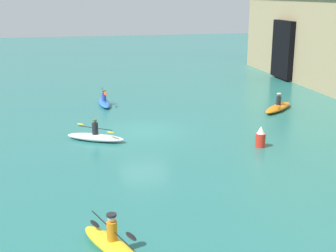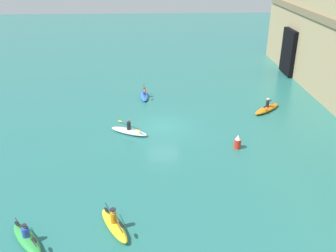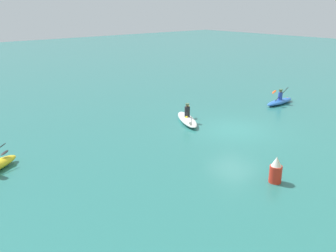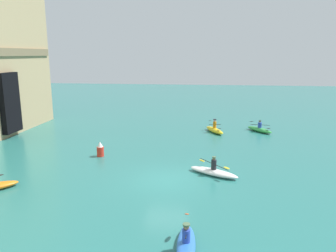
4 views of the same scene
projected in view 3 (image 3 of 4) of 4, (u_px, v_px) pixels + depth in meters
ground_plane at (234, 130)px, 20.72m from camera, size 120.00×120.00×0.00m
kayak_white at (187, 119)px, 21.90m from camera, size 2.20×3.13×1.14m
kayak_blue at (280, 101)px, 25.95m from camera, size 2.89×0.79×1.11m
marker_buoy at (276, 171)px, 14.46m from camera, size 0.49×0.49×1.06m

